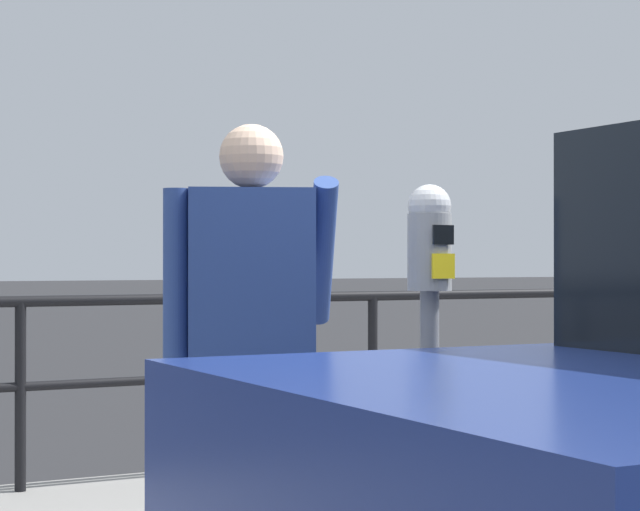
{
  "coord_description": "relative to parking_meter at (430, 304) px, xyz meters",
  "views": [
    {
      "loc": [
        -2.61,
        -3.19,
        1.37
      ],
      "look_at": [
        -0.62,
        0.57,
        1.4
      ],
      "focal_mm": 66.04,
      "sensor_mm": 36.0,
      "label": 1
    }
  ],
  "objects": [
    {
      "name": "background_railing",
      "position": [
        0.26,
        2.71,
        -0.32
      ],
      "size": [
        24.06,
        0.06,
        1.04
      ],
      "color": "black",
      "rests_on": "sidewalk_curb"
    },
    {
      "name": "pedestrian_at_meter",
      "position": [
        -0.62,
        0.21,
        -0.09
      ],
      "size": [
        0.71,
        0.43,
        1.71
      ],
      "rotation": [
        0.0,
        0.0,
        -0.39
      ],
      "color": "black",
      "rests_on": "sidewalk_curb"
    },
    {
      "name": "parking_meter",
      "position": [
        0.0,
        0.0,
        0.0
      ],
      "size": [
        0.16,
        0.17,
        1.51
      ],
      "rotation": [
        0.0,
        0.0,
        3.18
      ],
      "color": "slate",
      "rests_on": "sidewalk_curb"
    }
  ]
}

